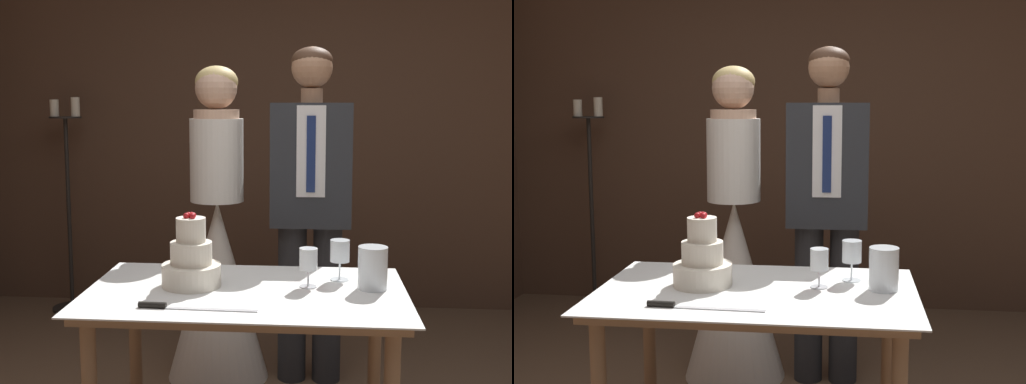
{
  "view_description": "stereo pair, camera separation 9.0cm",
  "coord_description": "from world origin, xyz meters",
  "views": [
    {
      "loc": [
        0.11,
        -2.17,
        1.46
      ],
      "look_at": [
        -0.14,
        0.68,
        1.07
      ],
      "focal_mm": 45.0,
      "sensor_mm": 36.0,
      "label": 1
    },
    {
      "loc": [
        0.2,
        -2.16,
        1.46
      ],
      "look_at": [
        -0.14,
        0.68,
        1.07
      ],
      "focal_mm": 45.0,
      "sensor_mm": 36.0,
      "label": 2
    }
  ],
  "objects": [
    {
      "name": "wall_back",
      "position": [
        0.0,
        2.48,
        1.28
      ],
      "size": [
        4.81,
        0.12,
        2.56
      ],
      "primitive_type": "cube",
      "color": "#513828",
      "rests_on": "ground_plane"
    },
    {
      "name": "bride",
      "position": [
        -0.38,
        1.12,
        0.62
      ],
      "size": [
        0.54,
        0.54,
        1.66
      ],
      "color": "white",
      "rests_on": "ground_plane"
    },
    {
      "name": "candle_stand",
      "position": [
        -1.59,
        2.16,
        0.69
      ],
      "size": [
        0.28,
        0.28,
        1.51
      ],
      "color": "black",
      "rests_on": "ground_plane"
    },
    {
      "name": "wine_glass_middle",
      "position": [
        0.1,
        0.3,
        0.85
      ],
      "size": [
        0.07,
        0.07,
        0.16
      ],
      "color": "silver",
      "rests_on": "cake_table"
    },
    {
      "name": "hurricane_candle",
      "position": [
        0.35,
        0.29,
        0.83
      ],
      "size": [
        0.11,
        0.11,
        0.17
      ],
      "color": "silver",
      "rests_on": "cake_table"
    },
    {
      "name": "wine_glass_near",
      "position": [
        0.23,
        0.41,
        0.86
      ],
      "size": [
        0.08,
        0.08,
        0.17
      ],
      "color": "silver",
      "rests_on": "cake_table"
    },
    {
      "name": "tiered_cake",
      "position": [
        -0.36,
        0.27,
        0.85
      ],
      "size": [
        0.24,
        0.24,
        0.3
      ],
      "color": "silver",
      "rests_on": "cake_table"
    },
    {
      "name": "cake_table",
      "position": [
        -0.14,
        0.23,
        0.65
      ],
      "size": [
        1.24,
        0.77,
        0.75
      ],
      "color": "#8E6B4C",
      "rests_on": "ground_plane"
    },
    {
      "name": "cake_knife",
      "position": [
        -0.37,
        -0.02,
        0.75
      ],
      "size": [
        0.43,
        0.03,
        0.02
      ],
      "rotation": [
        0.0,
        0.0,
        -0.03
      ],
      "color": "silver",
      "rests_on": "cake_table"
    },
    {
      "name": "groom",
      "position": [
        0.11,
        1.12,
        0.98
      ],
      "size": [
        0.41,
        0.25,
        1.75
      ],
      "color": "#282B30",
      "rests_on": "ground_plane"
    }
  ]
}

